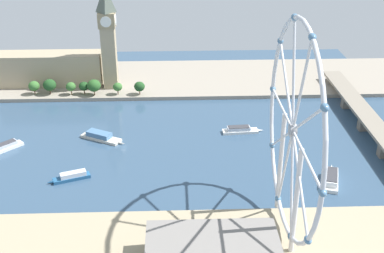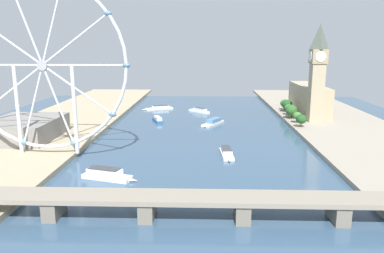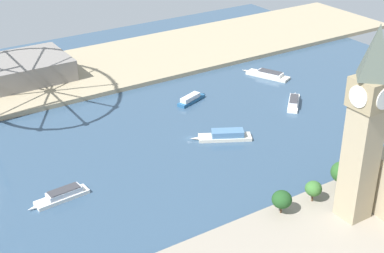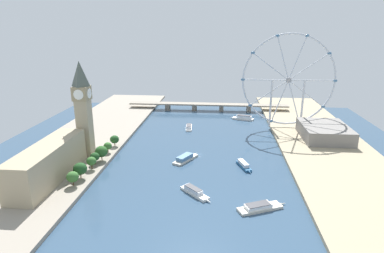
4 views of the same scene
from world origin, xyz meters
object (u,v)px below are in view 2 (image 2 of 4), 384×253
tour_boat_1 (227,152)px  parliament_block (309,98)px  tour_boat_4 (107,174)px  tour_boat_5 (158,119)px  river_bridge (195,201)px  tour_boat_3 (199,110)px  ferris_wheel (43,66)px  clock_tower (317,72)px  tour_boat_0 (159,108)px  tour_boat_2 (213,122)px  riverside_hall (24,129)px

tour_boat_1 → parliament_block: bearing=144.5°
tour_boat_4 → tour_boat_5: (-8.26, -155.19, -0.50)m
parliament_block → tour_boat_1: (92.43, 151.54, -14.74)m
river_bridge → tour_boat_5: bearing=-78.7°
tour_boat_3 → tour_boat_4: (46.54, 206.64, 0.53)m
tour_boat_1 → tour_boat_3: size_ratio=1.20×
ferris_wheel → river_bridge: bearing=138.5°
clock_tower → tour_boat_3: size_ratio=3.43×
tour_boat_0 → tour_boat_2: tour_boat_2 is taller
clock_tower → tour_boat_5: clock_tower is taller
parliament_block → tour_boat_1: 178.11m
tour_boat_0 → tour_boat_4: (1.79, 223.28, 0.80)m
tour_boat_3 → parliament_block: bearing=-138.8°
riverside_hall → tour_boat_4: 111.34m
clock_tower → river_bridge: clock_tower is taller
riverside_hall → tour_boat_3: (-127.05, -130.09, -8.05)m
tour_boat_5 → ferris_wheel: bearing=134.9°
parliament_block → riverside_hall: size_ratio=1.45×
tour_boat_3 → riverside_hall: bearing=91.3°
tour_boat_3 → river_bridge: bearing=136.0°
clock_tower → tour_boat_5: size_ratio=3.36×
tour_boat_4 → tour_boat_5: size_ratio=1.25×
ferris_wheel → tour_boat_0: bearing=-104.6°
tour_boat_0 → tour_boat_5: tour_boat_5 is taller
parliament_block → tour_boat_1: size_ratio=2.95×
clock_tower → tour_boat_3: (104.36, -60.80, -45.35)m
river_bridge → tour_boat_2: size_ratio=7.04×
clock_tower → tour_boat_0: (149.11, -77.44, -45.62)m
tour_boat_3 → tour_boat_5: (38.28, 51.45, 0.03)m
tour_boat_1 → tour_boat_3: tour_boat_3 is taller
ferris_wheel → tour_boat_3: 200.27m
tour_boat_1 → clock_tower: bearing=135.7°
tour_boat_0 → riverside_hall: bearing=36.4°
clock_tower → ferris_wheel: (197.29, 107.65, 10.29)m
parliament_block → riverside_hall: parliament_block is taller
tour_boat_3 → tour_boat_4: bearing=122.9°
parliament_block → ferris_wheel: bearing=37.8°
tour_boat_4 → tour_boat_5: tour_boat_4 is taller
clock_tower → tour_boat_4: bearing=44.0°
tour_boat_1 → tour_boat_3: 161.53m
river_bridge → tour_boat_3: river_bridge is taller
tour_boat_0 → tour_boat_3: (-44.76, 16.64, 0.27)m
ferris_wheel → tour_boat_0: (-48.18, -185.08, -55.91)m
tour_boat_0 → tour_boat_2: size_ratio=1.07×
riverside_hall → river_bridge: riverside_hall is taller
ferris_wheel → riverside_hall: (34.11, -38.35, -47.59)m
river_bridge → tour_boat_0: (46.62, -268.92, -5.96)m
riverside_hall → river_bridge: (-128.91, 122.19, -2.36)m
riverside_hall → tour_boat_5: size_ratio=2.38×
tour_boat_0 → tour_boat_1: size_ratio=1.16×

